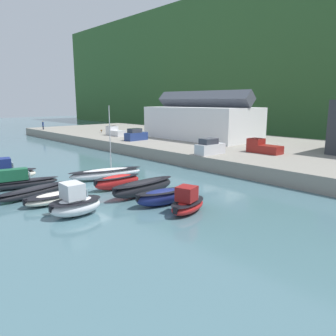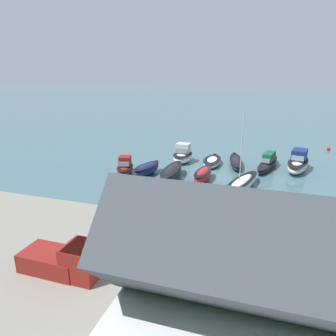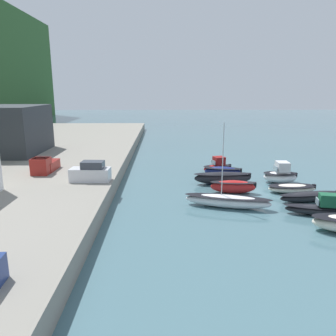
{
  "view_description": "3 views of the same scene",
  "coord_description": "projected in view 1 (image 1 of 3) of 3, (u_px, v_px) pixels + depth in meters",
  "views": [
    {
      "loc": [
        27.17,
        -15.36,
        8.83
      ],
      "look_at": [
        1.33,
        8.51,
        1.6
      ],
      "focal_mm": 35.0,
      "sensor_mm": 36.0,
      "label": 1
    },
    {
      "loc": [
        -7.19,
        38.05,
        13.01
      ],
      "look_at": [
        3.23,
        5.71,
        2.22
      ],
      "focal_mm": 35.0,
      "sensor_mm": 36.0,
      "label": 2
    },
    {
      "loc": [
        -35.04,
        10.67,
        11.28
      ],
      "look_at": [
        2.05,
        10.02,
        2.44
      ],
      "focal_mm": 35.0,
      "sensor_mm": 36.0,
      "label": 3
    }
  ],
  "objects": [
    {
      "name": "quay_promenade",
      "position": [
        267.0,
        152.0,
        52.05
      ],
      "size": [
        124.56,
        30.42,
        1.78
      ],
      "color": "gray",
      "rests_on": "ground_plane"
    },
    {
      "name": "moored_boat_6",
      "position": [
        17.0,
        182.0,
        33.33
      ],
      "size": [
        3.26,
        8.13,
        2.08
      ],
      "rotation": [
        0.0,
        0.0,
        -0.22
      ],
      "color": "black",
      "rests_on": "ground_plane"
    },
    {
      "name": "pickup_truck_1",
      "position": [
        114.0,
        131.0,
        67.89
      ],
      "size": [
        4.78,
        2.11,
        1.9
      ],
      "rotation": [
        0.0,
        0.0,
        1.54
      ],
      "color": "silver",
      "rests_on": "quay_promenade"
    },
    {
      "name": "ground_plane",
      "position": [
        94.0,
        194.0,
        31.54
      ],
      "size": [
        320.0,
        320.0,
        0.0
      ],
      "primitive_type": "plane",
      "color": "#476B75"
    },
    {
      "name": "moored_boat_0",
      "position": [
        106.0,
        173.0,
        37.53
      ],
      "size": [
        4.0,
        8.71,
        8.32
      ],
      "rotation": [
        0.0,
        0.0,
        -0.26
      ],
      "color": "white",
      "rests_on": "ground_plane"
    },
    {
      "name": "moored_boat_9",
      "position": [
        75.0,
        203.0,
        25.58
      ],
      "size": [
        2.65,
        4.25,
        2.64
      ],
      "rotation": [
        0.0,
        0.0,
        -0.04
      ],
      "color": "white",
      "rests_on": "ground_plane"
    },
    {
      "name": "pickup_truck_0",
      "position": [
        262.0,
        147.0,
        45.27
      ],
      "size": [
        4.76,
        2.06,
        1.9
      ],
      "rotation": [
        0.0,
        0.0,
        1.55
      ],
      "color": "maroon",
      "rests_on": "quay_promenade"
    },
    {
      "name": "person_on_quay",
      "position": [
        43.0,
        125.0,
        81.86
      ],
      "size": [
        0.4,
        0.4,
        2.14
      ],
      "color": "#232838",
      "rests_on": "quay_promenade"
    },
    {
      "name": "parked_car_1",
      "position": [
        136.0,
        135.0,
        59.52
      ],
      "size": [
        1.99,
        4.28,
        2.16
      ],
      "rotation": [
        0.0,
        0.0,
        0.05
      ],
      "color": "navy",
      "rests_on": "quay_promenade"
    },
    {
      "name": "moored_boat_2",
      "position": [
        144.0,
        187.0,
        30.96
      ],
      "size": [
        2.02,
        7.21,
        1.54
      ],
      "rotation": [
        0.0,
        0.0,
        0.03
      ],
      "color": "black",
      "rests_on": "ground_plane"
    },
    {
      "name": "parked_car_0",
      "position": [
        210.0,
        147.0,
        43.91
      ],
      "size": [
        2.01,
        4.29,
        2.16
      ],
      "rotation": [
        0.0,
        0.0,
        -0.05
      ],
      "color": "silver",
      "rests_on": "quay_promenade"
    },
    {
      "name": "harbor_clubhouse",
      "position": [
        202.0,
        121.0,
        62.09
      ],
      "size": [
        21.41,
        11.13,
        8.91
      ],
      "color": "white",
      "rests_on": "quay_promenade"
    },
    {
      "name": "moored_boat_3",
      "position": [
        162.0,
        197.0,
        28.11
      ],
      "size": [
        2.71,
        5.21,
        1.42
      ],
      "rotation": [
        0.0,
        0.0,
        -0.21
      ],
      "color": "navy",
      "rests_on": "ground_plane"
    },
    {
      "name": "moored_boat_8",
      "position": [
        54.0,
        198.0,
        28.72
      ],
      "size": [
        2.29,
        5.5,
        0.93
      ],
      "rotation": [
        0.0,
        0.0,
        0.02
      ],
      "color": "white",
      "rests_on": "ground_plane"
    },
    {
      "name": "moored_boat_5",
      "position": [
        3.0,
        174.0,
        35.75
      ],
      "size": [
        3.64,
        7.18,
        2.72
      ],
      "rotation": [
        0.0,
        0.0,
        -0.2
      ],
      "color": "white",
      "rests_on": "ground_plane"
    },
    {
      "name": "dog_on_quay",
      "position": [
        101.0,
        130.0,
        74.3
      ],
      "size": [
        0.74,
        0.81,
        0.68
      ],
      "rotation": [
        0.0,
        0.0,
        3.84
      ],
      "color": "brown",
      "rests_on": "quay_promenade"
    },
    {
      "name": "moored_boat_4",
      "position": [
        187.0,
        203.0,
        26.27
      ],
      "size": [
        3.02,
        4.56,
        2.19
      ],
      "rotation": [
        0.0,
        0.0,
        0.28
      ],
      "color": "red",
      "rests_on": "ground_plane"
    },
    {
      "name": "moored_boat_1",
      "position": [
        117.0,
        182.0,
        33.24
      ],
      "size": [
        1.93,
        5.23,
        1.48
      ],
      "rotation": [
        0.0,
        0.0,
        -0.09
      ],
      "color": "red",
      "rests_on": "ground_plane"
    },
    {
      "name": "moored_boat_7",
      "position": [
        33.0,
        192.0,
        30.44
      ],
      "size": [
        2.78,
        7.1,
        0.98
      ],
      "rotation": [
        0.0,
        0.0,
        0.18
      ],
      "color": "black",
      "rests_on": "ground_plane"
    }
  ]
}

